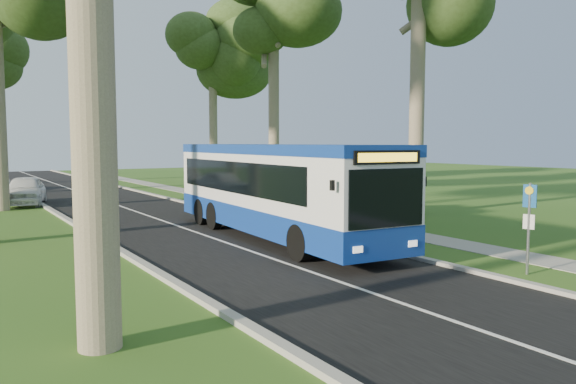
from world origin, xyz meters
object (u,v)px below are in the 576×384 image
object	(u,v)px
bus_shelter	(331,174)
litter_bin	(275,207)
bus	(275,190)
bus_stop_sign	(529,217)
car_white	(25,190)

from	to	relation	value
bus_shelter	litter_bin	size ratio (longest dim) A/B	3.86
bus_shelter	litter_bin	xyz separation A→B (m)	(-0.83, 3.08, -1.58)
bus	bus_stop_sign	size ratio (longest dim) A/B	5.37
car_white	bus	bearing A→B (deg)	-56.44
bus	bus_stop_sign	bearing A→B (deg)	-68.14
bus_shelter	litter_bin	world-z (taller)	bus_shelter
bus_shelter	bus	bearing A→B (deg)	-136.28
litter_bin	car_white	xyz separation A→B (m)	(-8.88, 11.81, 0.29)
car_white	bus_stop_sign	bearing A→B (deg)	-57.05
bus_stop_sign	bus_shelter	size ratio (longest dim) A/B	0.61
litter_bin	bus_stop_sign	bearing A→B (deg)	-90.42
bus_stop_sign	car_white	distance (m)	26.22
bus	bus_shelter	xyz separation A→B (m)	(3.63, 1.65, 0.37)
bus	car_white	world-z (taller)	bus
bus_shelter	bus_stop_sign	bearing A→B (deg)	-76.10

